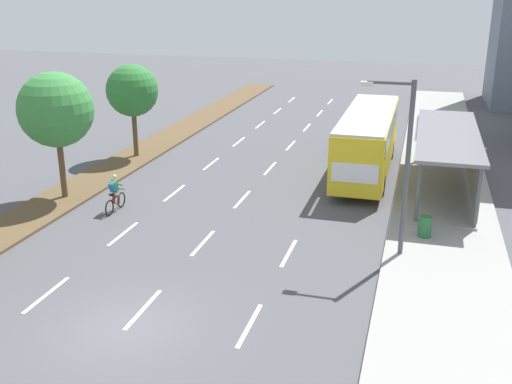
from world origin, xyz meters
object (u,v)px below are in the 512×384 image
at_px(cyclist, 115,195).
at_px(trash_bin, 425,227).
at_px(bus_shelter, 452,156).
at_px(streetlight, 403,157).
at_px(median_tree_third, 132,91).
at_px(median_tree_second, 56,110).
at_px(bus, 368,136).

distance_m(cyclist, trash_bin, 13.50).
xyz_separation_m(bus_shelter, streetlight, (-2.11, -8.37, 2.02)).
bearing_deg(cyclist, median_tree_third, 110.57).
bearing_deg(bus_shelter, cyclist, -154.65).
relative_size(median_tree_second, trash_bin, 6.97).
xyz_separation_m(bus, streetlight, (2.17, -10.51, 1.82)).
bearing_deg(streetlight, bus_shelter, 75.85).
xyz_separation_m(bus, median_tree_third, (-13.50, -0.51, 1.91)).
relative_size(bus_shelter, streetlight, 1.70).
xyz_separation_m(bus_shelter, cyclist, (-14.58, -6.90, -1.08)).
bearing_deg(bus, streetlight, -78.34).
bearing_deg(bus_shelter, bus, 153.48).
xyz_separation_m(bus, median_tree_second, (-13.47, -8.15, 2.24)).
bearing_deg(cyclist, bus, 41.28).
bearing_deg(streetlight, cyclist, 173.28).
height_order(bus_shelter, cyclist, bus_shelter).
relative_size(bus, cyclist, 6.20).
bearing_deg(trash_bin, bus, 110.39).
bearing_deg(bus, median_tree_third, -177.84).
relative_size(bus_shelter, median_tree_second, 1.87).
height_order(cyclist, trash_bin, cyclist).
bearing_deg(cyclist, median_tree_second, 164.33).
distance_m(bus_shelter, bus, 4.79).
bearing_deg(streetlight, trash_bin, 61.47).
bearing_deg(streetlight, bus, 101.66).
xyz_separation_m(bus_shelter, median_tree_third, (-17.78, 1.62, 2.11)).
bearing_deg(median_tree_third, median_tree_second, -89.79).
height_order(cyclist, median_tree_second, median_tree_second).
distance_m(bus, median_tree_third, 13.64).
relative_size(bus, streetlight, 1.74).
distance_m(median_tree_second, trash_bin, 17.09).
xyz_separation_m(median_tree_second, streetlight, (15.64, -2.36, -0.41)).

